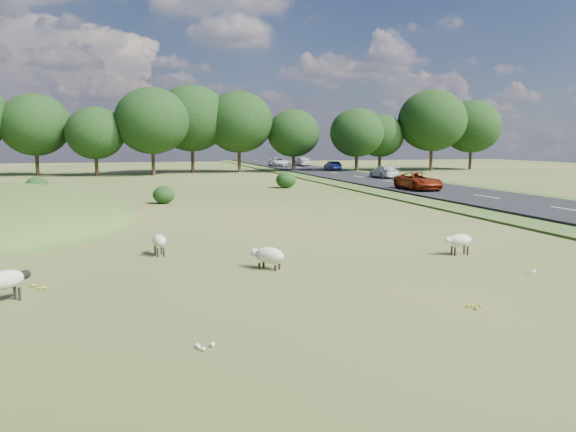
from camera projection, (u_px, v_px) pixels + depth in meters
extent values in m
plane|color=#34581B|center=(200.00, 202.00, 38.81)|extent=(160.00, 160.00, 0.00)
cube|color=black|center=(399.00, 184.00, 53.55)|extent=(8.00, 150.00, 0.25)
cylinder|color=black|center=(37.00, 161.00, 69.13)|extent=(0.44, 0.44, 3.61)
ellipsoid|color=black|center=(35.00, 125.00, 68.55)|extent=(8.41, 8.41, 7.57)
cylinder|color=black|center=(96.00, 164.00, 68.32)|extent=(0.44, 0.44, 3.02)
ellipsoid|color=black|center=(95.00, 133.00, 67.83)|extent=(7.04, 7.04, 6.34)
cylinder|color=black|center=(153.00, 160.00, 69.58)|extent=(0.44, 0.44, 3.90)
ellipsoid|color=black|center=(152.00, 121.00, 68.95)|extent=(9.09, 9.09, 8.18)
cylinder|color=black|center=(193.00, 157.00, 75.64)|extent=(0.44, 0.44, 4.22)
ellipsoid|color=black|center=(192.00, 118.00, 74.97)|extent=(9.85, 9.85, 8.86)
cylinder|color=black|center=(239.00, 158.00, 76.35)|extent=(0.44, 0.44, 3.94)
ellipsoid|color=black|center=(239.00, 122.00, 75.72)|extent=(9.20, 9.20, 8.28)
cylinder|color=black|center=(293.00, 161.00, 77.44)|extent=(0.44, 0.44, 3.09)
ellipsoid|color=black|center=(293.00, 133.00, 76.94)|extent=(7.20, 7.20, 6.48)
cylinder|color=black|center=(356.00, 161.00, 76.09)|extent=(0.44, 0.44, 3.12)
ellipsoid|color=black|center=(357.00, 133.00, 75.59)|extent=(7.29, 7.29, 6.56)
cylinder|color=black|center=(380.00, 160.00, 81.06)|extent=(0.44, 0.44, 2.93)
ellipsoid|color=black|center=(380.00, 135.00, 80.59)|extent=(6.84, 6.84, 6.16)
cylinder|color=black|center=(431.00, 156.00, 80.59)|extent=(0.44, 0.44, 4.16)
ellipsoid|color=black|center=(432.00, 120.00, 79.92)|extent=(9.71, 9.71, 8.74)
cylinder|color=black|center=(470.00, 157.00, 84.46)|extent=(0.44, 0.44, 3.74)
ellipsoid|color=black|center=(472.00, 126.00, 83.86)|extent=(8.72, 8.72, 7.84)
ellipsoid|color=black|center=(164.00, 195.00, 37.77)|extent=(1.46, 1.46, 1.19)
ellipsoid|color=black|center=(286.00, 180.00, 50.55)|extent=(1.79, 1.79, 1.46)
ellipsoid|color=black|center=(37.00, 186.00, 43.46)|extent=(1.78, 1.78, 1.46)
ellipsoid|color=beige|center=(269.00, 255.00, 18.29)|extent=(1.13, 1.13, 0.53)
ellipsoid|color=silver|center=(255.00, 252.00, 18.56)|extent=(0.42, 0.42, 0.27)
cylinder|color=black|center=(259.00, 266.00, 18.38)|extent=(0.08, 0.08, 0.20)
cylinder|color=black|center=(264.00, 264.00, 18.60)|extent=(0.08, 0.08, 0.20)
cylinder|color=black|center=(275.00, 268.00, 18.08)|extent=(0.08, 0.08, 0.20)
cylinder|color=black|center=(279.00, 266.00, 18.31)|extent=(0.08, 0.08, 0.20)
ellipsoid|color=beige|center=(6.00, 280.00, 14.50)|extent=(1.07, 1.00, 0.49)
ellipsoid|color=black|center=(25.00, 275.00, 14.92)|extent=(0.39, 0.38, 0.25)
cylinder|color=black|center=(15.00, 292.00, 14.85)|extent=(0.07, 0.07, 0.35)
cylinder|color=black|center=(20.00, 294.00, 14.71)|extent=(0.07, 0.07, 0.35)
ellipsoid|color=beige|center=(460.00, 240.00, 20.57)|extent=(0.91, 0.49, 0.46)
ellipsoid|color=silver|center=(448.00, 240.00, 20.44)|extent=(0.30, 0.22, 0.23)
cylinder|color=black|center=(455.00, 252.00, 20.45)|extent=(0.07, 0.07, 0.33)
cylinder|color=black|center=(452.00, 250.00, 20.66)|extent=(0.07, 0.07, 0.33)
cylinder|color=black|center=(468.00, 251.00, 20.59)|extent=(0.07, 0.07, 0.33)
cylinder|color=black|center=(464.00, 250.00, 20.80)|extent=(0.07, 0.07, 0.33)
ellipsoid|color=beige|center=(159.00, 241.00, 20.47)|extent=(0.58, 0.95, 0.46)
ellipsoid|color=silver|center=(157.00, 238.00, 20.92)|extent=(0.25, 0.32, 0.23)
cylinder|color=black|center=(155.00, 250.00, 20.72)|extent=(0.07, 0.07, 0.33)
cylinder|color=black|center=(161.00, 250.00, 20.81)|extent=(0.07, 0.07, 0.33)
cylinder|color=black|center=(158.00, 253.00, 20.24)|extent=(0.07, 0.07, 0.33)
cylinder|color=black|center=(164.00, 252.00, 20.33)|extent=(0.07, 0.07, 0.33)
imported|color=silver|center=(384.00, 172.00, 61.05)|extent=(1.87, 4.60, 1.34)
imported|color=white|center=(302.00, 162.00, 91.06)|extent=(1.96, 4.82, 1.40)
imported|color=#952C10|center=(418.00, 181.00, 45.86)|extent=(2.32, 5.04, 1.40)
imported|color=navy|center=(333.00, 166.00, 76.96)|extent=(1.31, 3.76, 1.24)
imported|color=white|center=(278.00, 162.00, 90.59)|extent=(2.32, 5.02, 1.40)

